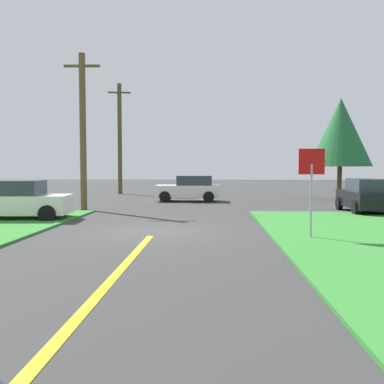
# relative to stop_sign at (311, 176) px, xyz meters

# --- Properties ---
(ground_plane) EXTENTS (120.00, 120.00, 0.00)m
(ground_plane) POSITION_rel_stop_sign_xyz_m (-4.85, 1.35, -1.90)
(ground_plane) COLOR #353535
(lane_stripe_center) EXTENTS (0.20, 14.00, 0.01)m
(lane_stripe_center) POSITION_rel_stop_sign_xyz_m (-4.85, -6.65, -1.90)
(lane_stripe_center) COLOR yellow
(lane_stripe_center) RESTS_ON ground
(stop_sign) EXTENTS (0.76, 0.07, 2.70)m
(stop_sign) POSITION_rel_stop_sign_xyz_m (0.00, 0.00, 0.00)
(stop_sign) COLOR #9EA0A8
(stop_sign) RESTS_ON ground
(car_approaching_junction) EXTENTS (3.97, 1.94, 1.62)m
(car_approaching_junction) POSITION_rel_stop_sign_xyz_m (-4.35, 14.01, -1.10)
(car_approaching_junction) COLOR white
(car_approaching_junction) RESTS_ON ground
(parked_car_near_building) EXTENTS (3.94, 2.20, 1.62)m
(parked_car_near_building) POSITION_rel_stop_sign_xyz_m (-10.75, 4.18, -1.10)
(parked_car_near_building) COLOR white
(parked_car_near_building) RESTS_ON ground
(car_on_crossroad) EXTENTS (2.08, 3.94, 1.62)m
(car_on_crossroad) POSITION_rel_stop_sign_xyz_m (4.37, 7.58, -1.10)
(car_on_crossroad) COLOR black
(car_on_crossroad) RESTS_ON ground
(utility_pole_mid) EXTENTS (1.80, 0.32, 7.80)m
(utility_pole_mid) POSITION_rel_stop_sign_xyz_m (-9.40, 8.38, 2.10)
(utility_pole_mid) COLOR brown
(utility_pole_mid) RESTS_ON ground
(utility_pole_far) EXTENTS (1.80, 0.38, 8.80)m
(utility_pole_far) POSITION_rel_stop_sign_xyz_m (-10.31, 21.11, 2.59)
(utility_pole_far) COLOR #4C4524
(utility_pole_far) RESTS_ON ground
(oak_tree_left) EXTENTS (4.08, 4.08, 6.69)m
(oak_tree_left) POSITION_rel_stop_sign_xyz_m (5.52, 15.77, 2.54)
(oak_tree_left) COLOR brown
(oak_tree_left) RESTS_ON ground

